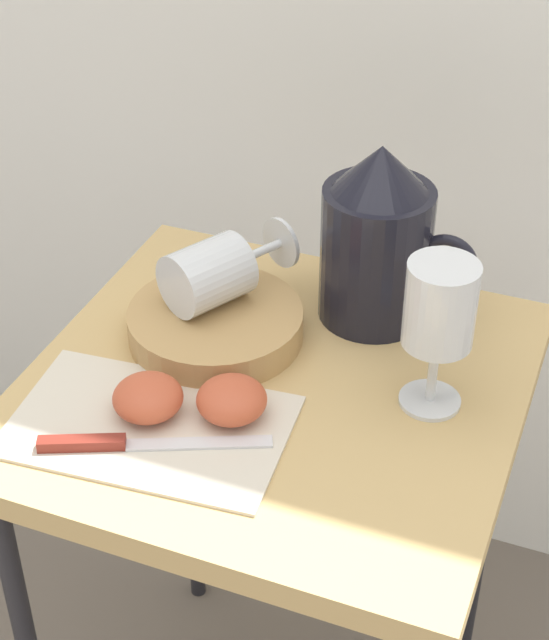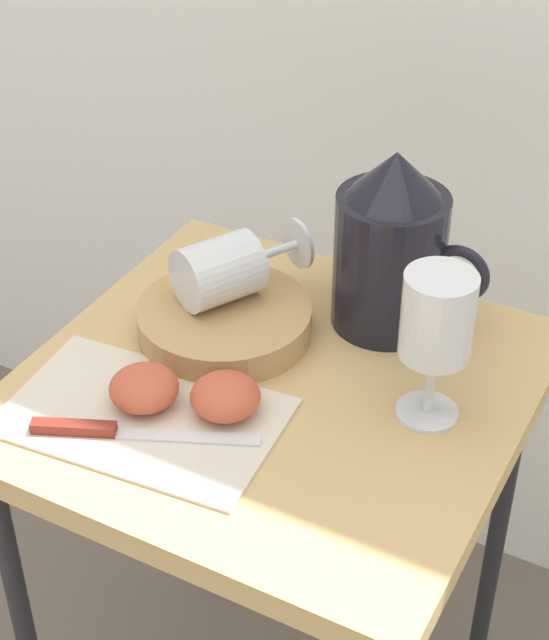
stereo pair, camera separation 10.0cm
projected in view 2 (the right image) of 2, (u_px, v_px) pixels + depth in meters
The scene contains 9 objects.
table at pixel (275, 430), 1.13m from camera, with size 0.51×0.50×0.66m.
linen_napkin at pixel (144, 416), 1.05m from camera, with size 0.28×0.17×0.00m, color beige.
basket_tray at pixel (225, 320), 1.16m from camera, with size 0.19×0.19×0.04m, color tan.
pitcher at pixel (390, 256), 1.14m from camera, with size 0.18×0.12×0.21m.
wine_glass_upright at pixel (437, 324), 0.99m from camera, with size 0.07×0.07×0.17m.
wine_glass_tipped_near at pixel (222, 269), 1.14m from camera, with size 0.13×0.16×0.07m.
apple_half_left at pixel (144, 388), 1.05m from camera, with size 0.07×0.07×0.04m, color #C15133.
apple_half_right at pixel (225, 396), 1.04m from camera, with size 0.07×0.07×0.04m, color #C15133.
knife at pixel (111, 431), 1.02m from camera, with size 0.21×0.11×0.01m.
Camera 2 is at (0.40, -0.75, 1.35)m, focal length 58.36 mm.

